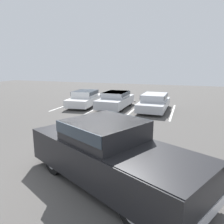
# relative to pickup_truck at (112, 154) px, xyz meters

# --- Properties ---
(ground_plane) EXTENTS (60.00, 60.00, 0.00)m
(ground_plane) POSITION_rel_pickup_truck_xyz_m (-1.32, 0.40, -0.90)
(ground_plane) COLOR #4C4947
(stall_stripe_a) EXTENTS (0.12, 5.45, 0.01)m
(stall_stripe_a) POSITION_rel_pickup_truck_xyz_m (-7.42, 10.31, -0.90)
(stall_stripe_a) COLOR white
(stall_stripe_a) RESTS_ON ground_plane
(stall_stripe_b) EXTENTS (0.12, 5.45, 0.01)m
(stall_stripe_b) POSITION_rel_pickup_truck_xyz_m (-4.60, 10.31, -0.90)
(stall_stripe_b) COLOR white
(stall_stripe_b) RESTS_ON ground_plane
(stall_stripe_c) EXTENTS (0.12, 5.45, 0.01)m
(stall_stripe_c) POSITION_rel_pickup_truck_xyz_m (-1.78, 10.31, -0.90)
(stall_stripe_c) COLOR white
(stall_stripe_c) RESTS_ON ground_plane
(stall_stripe_d) EXTENTS (0.12, 5.45, 0.01)m
(stall_stripe_d) POSITION_rel_pickup_truck_xyz_m (1.04, 10.31, -0.90)
(stall_stripe_d) COLOR white
(stall_stripe_d) RESTS_ON ground_plane
(pickup_truck) EXTENTS (5.88, 4.40, 1.82)m
(pickup_truck) POSITION_rel_pickup_truck_xyz_m (0.00, 0.00, 0.00)
(pickup_truck) COLOR black
(pickup_truck) RESTS_ON ground_plane
(parked_sedan_a) EXTENTS (2.10, 4.43, 1.23)m
(parked_sedan_a) POSITION_rel_pickup_truck_xyz_m (-5.86, 10.38, -0.25)
(parked_sedan_a) COLOR silver
(parked_sedan_a) RESTS_ON ground_plane
(parked_sedan_b) EXTENTS (1.92, 4.33, 1.24)m
(parked_sedan_b) POSITION_rel_pickup_truck_xyz_m (-3.26, 10.40, -0.24)
(parked_sedan_b) COLOR #B7BABF
(parked_sedan_b) RESTS_ON ground_plane
(parked_sedan_c) EXTENTS (1.94, 4.40, 1.22)m
(parked_sedan_c) POSITION_rel_pickup_truck_xyz_m (-0.31, 10.43, -0.25)
(parked_sedan_c) COLOR #B7BABF
(parked_sedan_c) RESTS_ON ground_plane
(wheel_stop_curb) EXTENTS (1.71, 0.20, 0.14)m
(wheel_stop_curb) POSITION_rel_pickup_truck_xyz_m (-3.26, 13.50, -0.83)
(wheel_stop_curb) COLOR #B7B2A8
(wheel_stop_curb) RESTS_ON ground_plane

